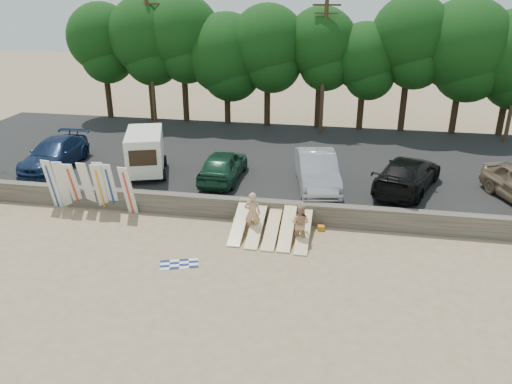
% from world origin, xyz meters
% --- Properties ---
extents(ground, '(120.00, 120.00, 0.00)m').
position_xyz_m(ground, '(0.00, 0.00, 0.00)').
color(ground, tan).
rests_on(ground, ground).
extents(seawall, '(44.00, 0.50, 1.00)m').
position_xyz_m(seawall, '(0.00, 3.00, 0.50)').
color(seawall, '#6B6356').
rests_on(seawall, ground).
extents(parking_lot, '(44.00, 14.50, 0.70)m').
position_xyz_m(parking_lot, '(0.00, 10.50, 0.35)').
color(parking_lot, '#282828').
rests_on(parking_lot, ground).
extents(treeline, '(33.72, 6.03, 9.02)m').
position_xyz_m(treeline, '(0.47, 17.56, 6.41)').
color(treeline, '#382616').
rests_on(treeline, parking_lot).
extents(utility_poles, '(25.80, 0.26, 9.00)m').
position_xyz_m(utility_poles, '(2.00, 16.00, 5.43)').
color(utility_poles, '#473321').
rests_on(utility_poles, parking_lot).
extents(box_trailer, '(2.93, 4.02, 2.31)m').
position_xyz_m(box_trailer, '(-6.77, 6.14, 2.00)').
color(box_trailer, silver).
rests_on(box_trailer, parking_lot).
extents(car_0, '(2.45, 5.48, 1.56)m').
position_xyz_m(car_0, '(-12.16, 6.23, 1.48)').
color(car_0, '#142548').
rests_on(car_0, parking_lot).
extents(car_1, '(1.94, 4.68, 1.59)m').
position_xyz_m(car_1, '(-2.47, 6.01, 1.49)').
color(car_1, '#153A27').
rests_on(car_1, parking_lot).
extents(car_2, '(2.77, 5.54, 1.75)m').
position_xyz_m(car_2, '(2.39, 5.91, 1.57)').
color(car_2, '#99989D').
rests_on(car_2, parking_lot).
extents(car_3, '(4.17, 6.09, 1.64)m').
position_xyz_m(car_3, '(6.84, 6.31, 1.52)').
color(car_3, black).
rests_on(car_3, parking_lot).
extents(surfboard_upright_0, '(0.57, 0.60, 2.57)m').
position_xyz_m(surfboard_upright_0, '(-10.11, 2.49, 1.28)').
color(surfboard_upright_0, white).
rests_on(surfboard_upright_0, ground).
extents(surfboard_upright_1, '(0.58, 0.71, 2.54)m').
position_xyz_m(surfboard_upright_1, '(-9.57, 2.50, 1.27)').
color(surfboard_upright_1, white).
rests_on(surfboard_upright_1, ground).
extents(surfboard_upright_2, '(0.57, 0.89, 2.49)m').
position_xyz_m(surfboard_upright_2, '(-9.01, 2.52, 1.25)').
color(surfboard_upright_2, white).
rests_on(surfboard_upright_2, ground).
extents(surfboard_upright_3, '(0.55, 0.72, 2.54)m').
position_xyz_m(surfboard_upright_3, '(-8.32, 2.57, 1.27)').
color(surfboard_upright_3, white).
rests_on(surfboard_upright_3, ground).
extents(surfboard_upright_4, '(0.59, 0.80, 2.52)m').
position_xyz_m(surfboard_upright_4, '(-7.64, 2.52, 1.26)').
color(surfboard_upright_4, white).
rests_on(surfboard_upright_4, ground).
extents(surfboard_upright_5, '(0.55, 0.58, 2.57)m').
position_xyz_m(surfboard_upright_5, '(-7.63, 2.64, 1.28)').
color(surfboard_upright_5, white).
rests_on(surfboard_upright_5, ground).
extents(surfboard_upright_6, '(0.51, 0.68, 2.54)m').
position_xyz_m(surfboard_upright_6, '(-7.15, 2.60, 1.27)').
color(surfboard_upright_6, white).
rests_on(surfboard_upright_6, ground).
extents(surfboard_upright_7, '(0.56, 0.74, 2.53)m').
position_xyz_m(surfboard_upright_7, '(-6.16, 2.37, 1.27)').
color(surfboard_upright_7, white).
rests_on(surfboard_upright_7, ground).
extents(surfboard_low_0, '(0.56, 2.87, 1.01)m').
position_xyz_m(surfboard_low_0, '(-0.66, 1.57, 0.50)').
color(surfboard_low_0, beige).
rests_on(surfboard_low_0, ground).
extents(surfboard_low_1, '(0.56, 2.90, 0.91)m').
position_xyz_m(surfboard_low_1, '(0.10, 1.47, 0.45)').
color(surfboard_low_1, beige).
rests_on(surfboard_low_1, ground).
extents(surfboard_low_2, '(0.56, 2.93, 0.80)m').
position_xyz_m(surfboard_low_2, '(0.80, 1.46, 0.40)').
color(surfboard_low_2, beige).
rests_on(surfboard_low_2, ground).
extents(surfboard_low_3, '(0.56, 2.87, 1.00)m').
position_xyz_m(surfboard_low_3, '(1.46, 1.45, 0.50)').
color(surfboard_low_3, beige).
rests_on(surfboard_low_3, ground).
extents(surfboard_low_4, '(0.56, 2.91, 0.86)m').
position_xyz_m(surfboard_low_4, '(2.18, 1.37, 0.43)').
color(surfboard_low_4, beige).
rests_on(surfboard_low_4, ground).
extents(beachgoer_a, '(0.76, 0.55, 1.95)m').
position_xyz_m(beachgoer_a, '(-0.10, 1.58, 0.97)').
color(beachgoer_a, tan).
rests_on(beachgoer_a, ground).
extents(beachgoer_b, '(1.00, 0.88, 1.75)m').
position_xyz_m(beachgoer_b, '(2.03, 1.14, 0.88)').
color(beachgoer_b, tan).
rests_on(beachgoer_b, ground).
extents(cooler, '(0.47, 0.43, 0.32)m').
position_xyz_m(cooler, '(-0.90, 2.22, 0.16)').
color(cooler, green).
rests_on(cooler, ground).
extents(gear_bag, '(0.31, 0.27, 0.22)m').
position_xyz_m(gear_bag, '(2.87, 2.40, 0.11)').
color(gear_bag, orange).
rests_on(gear_bag, ground).
extents(beach_towel, '(1.89, 1.89, 0.00)m').
position_xyz_m(beach_towel, '(-2.44, -1.56, 0.01)').
color(beach_towel, white).
rests_on(beach_towel, ground).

